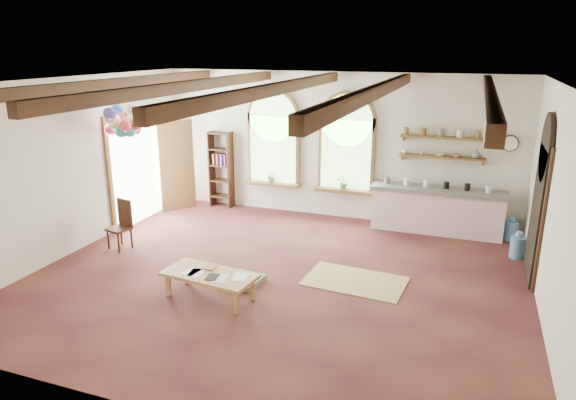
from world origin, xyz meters
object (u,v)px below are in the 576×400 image
at_px(kitchen_counter, 437,210).
at_px(balloon_cluster, 124,122).
at_px(coffee_table, 210,276).
at_px(side_chair, 120,234).

relative_size(kitchen_counter, balloon_cluster, 2.34).
bearing_deg(balloon_cluster, coffee_table, -33.85).
distance_m(kitchen_counter, side_chair, 6.33).
relative_size(kitchen_counter, coffee_table, 1.79).
bearing_deg(side_chair, kitchen_counter, 28.08).
xyz_separation_m(kitchen_counter, side_chair, (-5.58, -2.98, -0.20)).
distance_m(side_chair, balloon_cluster, 2.15).
xyz_separation_m(kitchen_counter, coffee_table, (-3.01, -4.21, -0.11)).
distance_m(coffee_table, balloon_cluster, 3.80).
relative_size(side_chair, balloon_cluster, 0.82).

